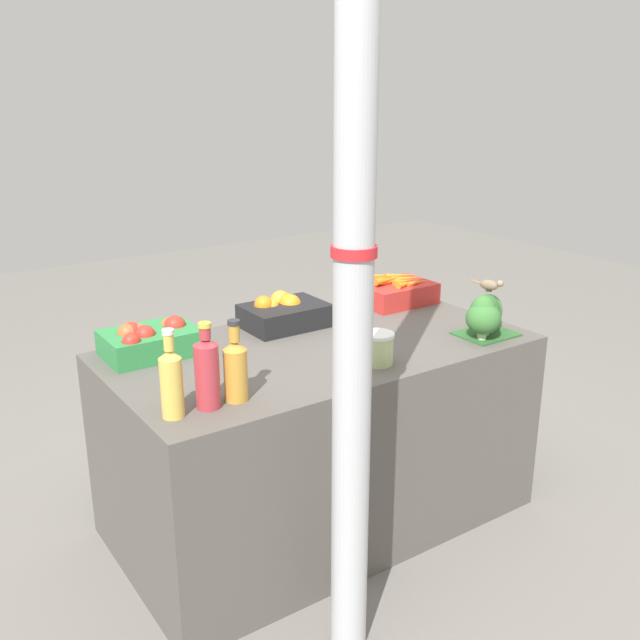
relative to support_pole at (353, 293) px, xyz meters
name	(u,v)px	position (x,y,z in m)	size (l,w,h in m)	color
ground_plane	(320,515)	(0.32, 0.62, -1.14)	(10.00, 10.00, 0.00)	slate
market_table	(320,434)	(0.32, 0.62, -0.77)	(1.58, 0.84, 0.74)	#56514C
support_pole	(353,293)	(0.00, 0.00, 0.00)	(0.12, 0.12, 2.28)	#B7BABF
apple_crate	(149,339)	(-0.25, 0.89, -0.34)	(0.33, 0.23, 0.13)	#2D8442
orange_crate	(283,312)	(0.33, 0.90, -0.35)	(0.33, 0.23, 0.13)	black
carrot_crate	(396,291)	(0.92, 0.89, -0.35)	(0.33, 0.24, 0.13)	red
broccoli_pile	(485,315)	(0.90, 0.34, -0.31)	(0.24, 0.20, 0.18)	#2D602D
juice_bottle_golden	(171,381)	(-0.38, 0.36, -0.29)	(0.07, 0.07, 0.27)	gold
juice_bottle_ruby	(207,372)	(-0.27, 0.36, -0.29)	(0.08, 0.08, 0.27)	#B2333D
juice_bottle_amber	(235,368)	(-0.17, 0.36, -0.30)	(0.07, 0.07, 0.26)	gold
pickle_jar	(378,348)	(0.38, 0.35, -0.35)	(0.11, 0.11, 0.11)	#B2C684
sparrow_bird	(490,285)	(0.92, 0.35, -0.20)	(0.06, 0.13, 0.05)	#4C3D2D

